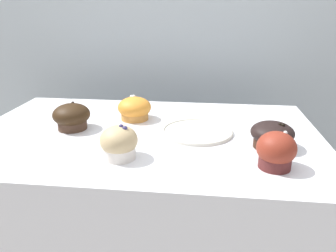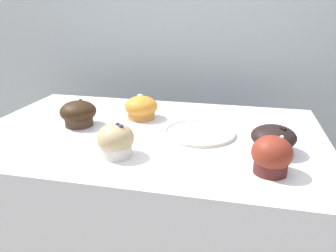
{
  "view_description": "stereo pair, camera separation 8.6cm",
  "coord_description": "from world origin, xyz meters",
  "px_view_note": "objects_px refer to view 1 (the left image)",
  "views": [
    {
      "loc": [
        0.17,
        -0.87,
        1.27
      ],
      "look_at": [
        0.07,
        -0.07,
        0.97
      ],
      "focal_mm": 35.0,
      "sensor_mm": 36.0,
      "label": 1
    },
    {
      "loc": [
        0.25,
        -0.86,
        1.27
      ],
      "look_at": [
        0.07,
        -0.07,
        0.97
      ],
      "focal_mm": 35.0,
      "sensor_mm": 36.0,
      "label": 2
    }
  ],
  "objects_px": {
    "muffin_front_right": "(276,151)",
    "muffin_front_left": "(72,117)",
    "muffin_back_right": "(135,109)",
    "muffin_front_center": "(272,135)",
    "serving_plate": "(197,131)",
    "muffin_back_left": "(119,143)"
  },
  "relations": [
    {
      "from": "serving_plate",
      "to": "muffin_front_right",
      "type": "bearing_deg",
      "value": -47.38
    },
    {
      "from": "muffin_back_right",
      "to": "muffin_front_right",
      "type": "distance_m",
      "value": 0.48
    },
    {
      "from": "muffin_back_left",
      "to": "muffin_front_center",
      "type": "bearing_deg",
      "value": 15.94
    },
    {
      "from": "muffin_back_left",
      "to": "muffin_back_right",
      "type": "distance_m",
      "value": 0.29
    },
    {
      "from": "muffin_front_right",
      "to": "serving_plate",
      "type": "xyz_separation_m",
      "value": [
        -0.18,
        0.2,
        -0.04
      ]
    },
    {
      "from": "muffin_front_center",
      "to": "serving_plate",
      "type": "xyz_separation_m",
      "value": [
        -0.19,
        0.08,
        -0.03
      ]
    },
    {
      "from": "serving_plate",
      "to": "muffin_back_right",
      "type": "bearing_deg",
      "value": 154.42
    },
    {
      "from": "muffin_front_center",
      "to": "muffin_back_right",
      "type": "xyz_separation_m",
      "value": [
        -0.4,
        0.18,
        0.0
      ]
    },
    {
      "from": "muffin_front_right",
      "to": "muffin_back_right",
      "type": "bearing_deg",
      "value": 142.62
    },
    {
      "from": "muffin_back_left",
      "to": "muffin_front_right",
      "type": "distance_m",
      "value": 0.36
    },
    {
      "from": "muffin_back_left",
      "to": "muffin_front_right",
      "type": "xyz_separation_m",
      "value": [
        0.36,
        -0.01,
        0.0
      ]
    },
    {
      "from": "serving_plate",
      "to": "muffin_back_left",
      "type": "bearing_deg",
      "value": -133.91
    },
    {
      "from": "muffin_front_left",
      "to": "serving_plate",
      "type": "height_order",
      "value": "muffin_front_left"
    },
    {
      "from": "muffin_back_left",
      "to": "serving_plate",
      "type": "relative_size",
      "value": 0.44
    },
    {
      "from": "muffin_front_left",
      "to": "muffin_front_right",
      "type": "distance_m",
      "value": 0.58
    },
    {
      "from": "muffin_front_center",
      "to": "muffin_back_right",
      "type": "bearing_deg",
      "value": 155.78
    },
    {
      "from": "muffin_back_right",
      "to": "muffin_front_center",
      "type": "bearing_deg",
      "value": -24.22
    },
    {
      "from": "muffin_front_right",
      "to": "muffin_front_left",
      "type": "bearing_deg",
      "value": 161.24
    },
    {
      "from": "muffin_back_right",
      "to": "muffin_front_right",
      "type": "bearing_deg",
      "value": -37.38
    },
    {
      "from": "muffin_front_center",
      "to": "serving_plate",
      "type": "relative_size",
      "value": 0.54
    },
    {
      "from": "muffin_back_left",
      "to": "muffin_front_right",
      "type": "bearing_deg",
      "value": -1.37
    },
    {
      "from": "serving_plate",
      "to": "muffin_front_center",
      "type": "bearing_deg",
      "value": -22.74
    }
  ]
}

